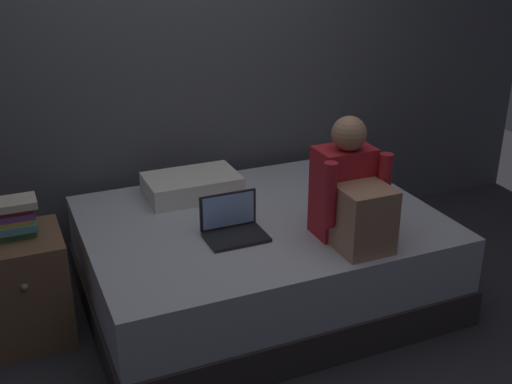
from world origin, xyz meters
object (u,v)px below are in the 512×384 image
Objects in this scene: person_sitting at (352,195)px; pillow at (192,185)px; bed at (261,258)px; nightstand at (25,288)px; laptop at (233,226)px; book_stack at (14,217)px.

pillow is (-0.58, 0.89, -0.19)m from person_sitting.
bed is at bearing 126.18° from person_sitting.
laptop is at bearing -15.28° from nightstand.
person_sitting is 1.07m from pillow.
bed is 0.43m from laptop.
laptop is (-0.23, -0.16, 0.32)m from bed.
nightstand is 1.15m from laptop.
laptop is 0.61m from pillow.
laptop is 1.43× the size of book_stack.
book_stack is at bearing 69.82° from nightstand.
pillow is at bearing 123.21° from person_sitting.
bed is 0.75m from person_sitting.
bed is at bearing -6.97° from book_stack.
book_stack is (-1.06, 0.31, 0.11)m from laptop.
book_stack is at bearing -164.19° from pillow.
bed is at bearing -6.01° from nightstand.
book_stack is (-1.29, 0.16, 0.44)m from bed.
nightstand is 1.86× the size of laptop.
book_stack reaches higher than nightstand.
nightstand is 0.40m from book_stack.
person_sitting is at bearing -56.79° from pillow.
laptop is at bearing -16.44° from book_stack.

